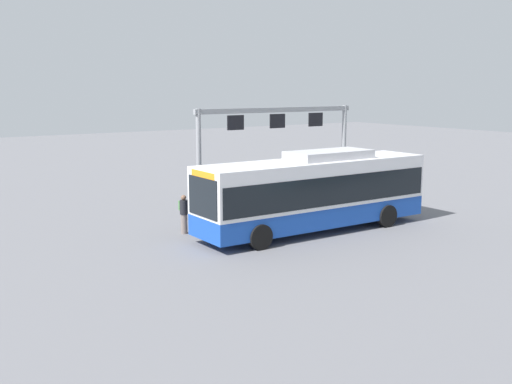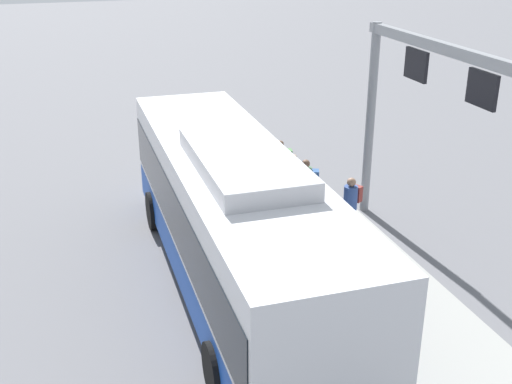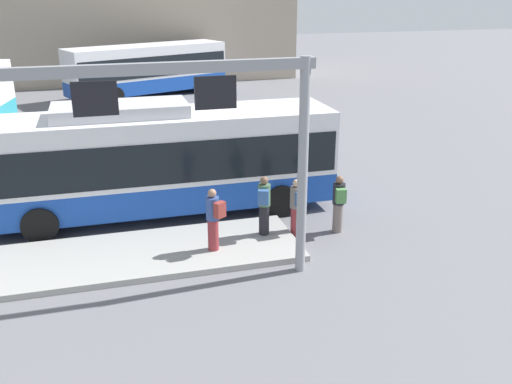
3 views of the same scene
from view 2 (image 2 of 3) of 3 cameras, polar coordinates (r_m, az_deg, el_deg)
The scene contains 8 objects.
ground_plane at distance 14.39m, azimuth -1.93°, elevation -8.58°, with size 120.00×120.00×0.00m, color slate.
platform_curb at distance 14.09m, azimuth 11.54°, elevation -9.45°, with size 10.00×2.80×0.16m, color #9E9E99.
bus_main at distance 13.53m, azimuth -2.03°, elevation -2.02°, with size 10.91×2.74×3.46m.
person_boarding at distance 18.93m, azimuth 2.23°, elevation 2.35°, with size 0.41×0.57×1.67m.
person_waiting_near at distance 17.83m, azimuth 3.39°, elevation 1.01°, with size 0.40×0.57×1.67m.
person_waiting_mid at distance 15.92m, azimuth 8.40°, elevation -1.34°, with size 0.55×0.60×1.67m.
person_waiting_far at distance 16.97m, azimuth 4.49°, elevation 0.40°, with size 0.47×0.60×1.67m.
platform_sign_gantry at distance 13.57m, azimuth 19.06°, elevation 5.58°, with size 9.38×0.24×5.20m.
Camera 2 is at (-11.87, 3.24, 7.46)m, focal length 45.00 mm.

